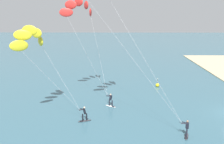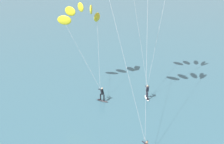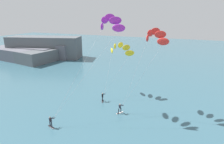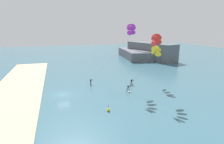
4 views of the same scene
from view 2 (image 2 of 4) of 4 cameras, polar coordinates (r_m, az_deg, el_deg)
kitesurfer_nearshore at (r=34.15m, az=-6.16°, el=11.17°), size 5.50×7.81×10.22m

